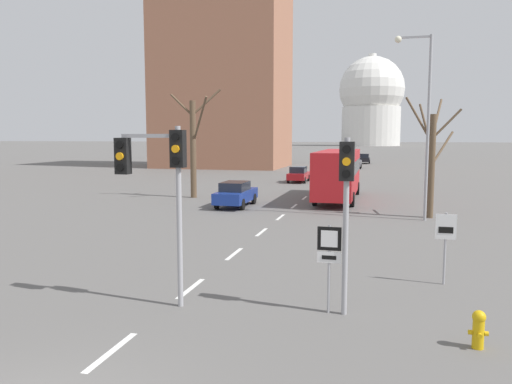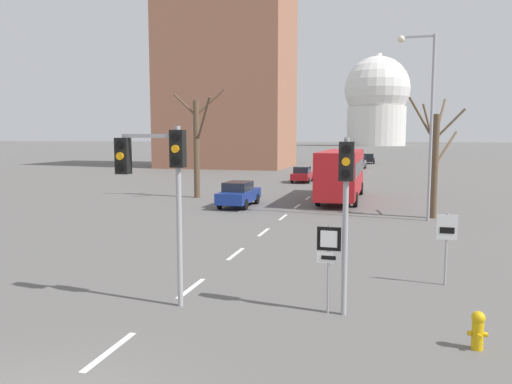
% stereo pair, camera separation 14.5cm
% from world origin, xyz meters
% --- Properties ---
extents(lane_stripe_0, '(0.16, 2.00, 0.01)m').
position_xyz_m(lane_stripe_0, '(0.00, 2.84, 0.00)').
color(lane_stripe_0, silver).
rests_on(lane_stripe_0, ground_plane).
extents(lane_stripe_1, '(0.16, 2.00, 0.01)m').
position_xyz_m(lane_stripe_1, '(0.00, 7.34, 0.00)').
color(lane_stripe_1, silver).
rests_on(lane_stripe_1, ground_plane).
extents(lane_stripe_2, '(0.16, 2.00, 0.01)m').
position_xyz_m(lane_stripe_2, '(0.00, 11.84, 0.00)').
color(lane_stripe_2, silver).
rests_on(lane_stripe_2, ground_plane).
extents(lane_stripe_3, '(0.16, 2.00, 0.01)m').
position_xyz_m(lane_stripe_3, '(0.00, 16.34, 0.00)').
color(lane_stripe_3, silver).
rests_on(lane_stripe_3, ground_plane).
extents(lane_stripe_4, '(0.16, 2.00, 0.01)m').
position_xyz_m(lane_stripe_4, '(0.00, 20.84, 0.00)').
color(lane_stripe_4, silver).
rests_on(lane_stripe_4, ground_plane).
extents(lane_stripe_5, '(0.16, 2.00, 0.01)m').
position_xyz_m(lane_stripe_5, '(0.00, 25.34, 0.00)').
color(lane_stripe_5, silver).
rests_on(lane_stripe_5, ground_plane).
extents(lane_stripe_6, '(0.16, 2.00, 0.01)m').
position_xyz_m(lane_stripe_6, '(0.00, 29.84, 0.00)').
color(lane_stripe_6, silver).
rests_on(lane_stripe_6, ground_plane).
extents(lane_stripe_7, '(0.16, 2.00, 0.01)m').
position_xyz_m(lane_stripe_7, '(0.00, 34.34, 0.00)').
color(lane_stripe_7, silver).
rests_on(lane_stripe_7, ground_plane).
extents(lane_stripe_8, '(0.16, 2.00, 0.01)m').
position_xyz_m(lane_stripe_8, '(0.00, 38.84, 0.00)').
color(lane_stripe_8, silver).
rests_on(lane_stripe_8, ground_plane).
extents(traffic_signal_near_right, '(0.36, 0.34, 4.45)m').
position_xyz_m(traffic_signal_near_right, '(4.56, 6.28, 3.12)').
color(traffic_signal_near_right, '#9E9EA3').
rests_on(traffic_signal_near_right, ground_plane).
extents(traffic_signal_centre_tall, '(1.93, 0.34, 4.74)m').
position_xyz_m(traffic_signal_centre_tall, '(-0.25, 5.83, 3.59)').
color(traffic_signal_centre_tall, '#9E9EA3').
rests_on(traffic_signal_centre_tall, ground_plane).
extents(route_sign_post, '(0.60, 0.08, 2.28)m').
position_xyz_m(route_sign_post, '(4.16, 6.27, 1.54)').
color(route_sign_post, '#9E9EA3').
rests_on(route_sign_post, ground_plane).
extents(speed_limit_sign, '(0.60, 0.08, 2.21)m').
position_xyz_m(speed_limit_sign, '(7.31, 9.60, 1.49)').
color(speed_limit_sign, '#9E9EA3').
rests_on(speed_limit_sign, ground_plane).
extents(fire_hydrant, '(0.40, 0.34, 0.83)m').
position_xyz_m(fire_hydrant, '(7.47, 4.90, 0.45)').
color(fire_hydrant, gold).
rests_on(fire_hydrant, ground_plane).
extents(street_lamp_right, '(1.91, 0.36, 9.71)m').
position_xyz_m(street_lamp_right, '(7.43, 21.72, 5.81)').
color(street_lamp_right, '#9E9EA3').
rests_on(street_lamp_right, ground_plane).
extents(sedan_near_left, '(1.74, 4.26, 1.74)m').
position_xyz_m(sedan_near_left, '(1.82, 65.33, 0.87)').
color(sedan_near_left, slate).
rests_on(sedan_near_left, ground_plane).
extents(sedan_near_right, '(1.83, 4.59, 1.61)m').
position_xyz_m(sedan_near_right, '(-3.60, 24.29, 0.83)').
color(sedan_near_right, navy).
rests_on(sedan_near_right, ground_plane).
extents(sedan_mid_centre, '(1.77, 4.17, 1.55)m').
position_xyz_m(sedan_mid_centre, '(-2.47, 42.28, 0.78)').
color(sedan_mid_centre, maroon).
rests_on(sedan_mid_centre, ground_plane).
extents(sedan_far_left, '(1.83, 3.92, 1.57)m').
position_xyz_m(sedan_far_left, '(2.44, 38.01, 0.80)').
color(sedan_far_left, silver).
rests_on(sedan_far_left, ground_plane).
extents(sedan_far_right, '(1.93, 4.08, 1.64)m').
position_xyz_m(sedan_far_right, '(2.59, 78.53, 0.82)').
color(sedan_far_right, black).
rests_on(sedan_far_right, ground_plane).
extents(city_bus, '(2.66, 10.80, 3.48)m').
position_xyz_m(city_bus, '(2.45, 29.22, 2.05)').
color(city_bus, red).
rests_on(city_bus, ground_plane).
extents(bare_tree_left_near, '(3.54, 2.56, 7.92)m').
position_xyz_m(bare_tree_left_near, '(-7.89, 28.08, 3.89)').
color(bare_tree_left_near, brown).
rests_on(bare_tree_left_near, ground_plane).
extents(bare_tree_right_near, '(2.99, 2.16, 6.64)m').
position_xyz_m(bare_tree_right_near, '(8.08, 22.81, 3.32)').
color(bare_tree_right_near, brown).
rests_on(bare_tree_right_near, ground_plane).
extents(capitol_dome, '(30.91, 30.91, 43.66)m').
position_xyz_m(capitol_dome, '(0.00, 243.31, 21.27)').
color(capitol_dome, silver).
rests_on(capitol_dome, ground_plane).
extents(apartment_block_left, '(18.00, 14.00, 27.68)m').
position_xyz_m(apartment_block_left, '(-17.33, 64.63, 13.84)').
color(apartment_block_left, '#9E664C').
rests_on(apartment_block_left, ground_plane).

